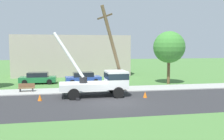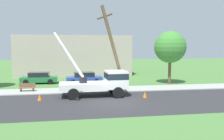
{
  "view_description": "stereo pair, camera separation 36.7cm",
  "coord_description": "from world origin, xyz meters",
  "px_view_note": "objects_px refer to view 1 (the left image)",
  "views": [
    {
      "loc": [
        -3.81,
        -19.52,
        4.58
      ],
      "look_at": [
        0.46,
        3.67,
        2.35
      ],
      "focal_mm": 39.14,
      "sensor_mm": 36.0,
      "label": 1
    },
    {
      "loc": [
        -3.45,
        -19.59,
        4.58
      ],
      "look_at": [
        0.46,
        3.67,
        2.35
      ],
      "focal_mm": 39.14,
      "sensor_mm": 36.0,
      "label": 2
    }
  ],
  "objects_px": {
    "leaning_utility_pole": "(114,49)",
    "park_bench": "(27,88)",
    "roadside_tree_near": "(169,47)",
    "traffic_cone_ahead": "(145,95)",
    "traffic_cone_behind": "(40,98)",
    "utility_truck": "(102,81)",
    "parked_sedan_blue": "(83,78)",
    "parked_sedan_green": "(38,78)"
  },
  "relations": [
    {
      "from": "park_bench",
      "to": "roadside_tree_near",
      "type": "distance_m",
      "value": 17.21
    },
    {
      "from": "roadside_tree_near",
      "to": "park_bench",
      "type": "bearing_deg",
      "value": -170.3
    },
    {
      "from": "utility_truck",
      "to": "parked_sedan_blue",
      "type": "bearing_deg",
      "value": 98.68
    },
    {
      "from": "traffic_cone_behind",
      "to": "parked_sedan_blue",
      "type": "relative_size",
      "value": 0.12
    },
    {
      "from": "utility_truck",
      "to": "traffic_cone_ahead",
      "type": "height_order",
      "value": "utility_truck"
    },
    {
      "from": "traffic_cone_behind",
      "to": "parked_sedan_green",
      "type": "distance_m",
      "value": 10.25
    },
    {
      "from": "parked_sedan_green",
      "to": "parked_sedan_blue",
      "type": "bearing_deg",
      "value": -8.46
    },
    {
      "from": "traffic_cone_ahead",
      "to": "parked_sedan_blue",
      "type": "relative_size",
      "value": 0.12
    },
    {
      "from": "parked_sedan_green",
      "to": "park_bench",
      "type": "xyz_separation_m",
      "value": [
        -0.46,
        -5.88,
        -0.25
      ]
    },
    {
      "from": "utility_truck",
      "to": "traffic_cone_ahead",
      "type": "relative_size",
      "value": 12.16
    },
    {
      "from": "utility_truck",
      "to": "parked_sedan_blue",
      "type": "distance_m",
      "value": 8.39
    },
    {
      "from": "parked_sedan_blue",
      "to": "park_bench",
      "type": "distance_m",
      "value": 7.88
    },
    {
      "from": "park_bench",
      "to": "traffic_cone_behind",
      "type": "bearing_deg",
      "value": -67.82
    },
    {
      "from": "parked_sedan_blue",
      "to": "leaning_utility_pole",
      "type": "bearing_deg",
      "value": -69.4
    },
    {
      "from": "leaning_utility_pole",
      "to": "parked_sedan_blue",
      "type": "distance_m",
      "value": 8.23
    },
    {
      "from": "parked_sedan_green",
      "to": "traffic_cone_behind",
      "type": "bearing_deg",
      "value": -82.76
    },
    {
      "from": "leaning_utility_pole",
      "to": "traffic_cone_behind",
      "type": "bearing_deg",
      "value": -160.51
    },
    {
      "from": "traffic_cone_behind",
      "to": "park_bench",
      "type": "xyz_separation_m",
      "value": [
        -1.75,
        4.29,
        0.18
      ]
    },
    {
      "from": "utility_truck",
      "to": "parked_sedan_green",
      "type": "xyz_separation_m",
      "value": [
        -6.85,
        9.1,
        -0.7
      ]
    },
    {
      "from": "leaning_utility_pole",
      "to": "traffic_cone_ahead",
      "type": "distance_m",
      "value": 5.52
    },
    {
      "from": "parked_sedan_blue",
      "to": "park_bench",
      "type": "xyz_separation_m",
      "value": [
        -6.05,
        -5.05,
        -0.25
      ]
    },
    {
      "from": "traffic_cone_ahead",
      "to": "traffic_cone_behind",
      "type": "xyz_separation_m",
      "value": [
        -9.27,
        0.36,
        0.0
      ]
    },
    {
      "from": "leaning_utility_pole",
      "to": "parked_sedan_green",
      "type": "distance_m",
      "value": 11.84
    },
    {
      "from": "traffic_cone_behind",
      "to": "roadside_tree_near",
      "type": "height_order",
      "value": "roadside_tree_near"
    },
    {
      "from": "leaning_utility_pole",
      "to": "park_bench",
      "type": "height_order",
      "value": "leaning_utility_pole"
    },
    {
      "from": "parked_sedan_blue",
      "to": "park_bench",
      "type": "relative_size",
      "value": 2.83
    },
    {
      "from": "leaning_utility_pole",
      "to": "traffic_cone_behind",
      "type": "relative_size",
      "value": 15.35
    },
    {
      "from": "traffic_cone_ahead",
      "to": "parked_sedan_blue",
      "type": "xyz_separation_m",
      "value": [
        -4.97,
        9.69,
        0.43
      ]
    },
    {
      "from": "leaning_utility_pole",
      "to": "park_bench",
      "type": "distance_m",
      "value": 9.67
    },
    {
      "from": "traffic_cone_behind",
      "to": "leaning_utility_pole",
      "type": "bearing_deg",
      "value": 19.49
    },
    {
      "from": "parked_sedan_green",
      "to": "roadside_tree_near",
      "type": "relative_size",
      "value": 0.68
    },
    {
      "from": "leaning_utility_pole",
      "to": "parked_sedan_blue",
      "type": "height_order",
      "value": "leaning_utility_pole"
    },
    {
      "from": "parked_sedan_green",
      "to": "roadside_tree_near",
      "type": "height_order",
      "value": "roadside_tree_near"
    },
    {
      "from": "parked_sedan_green",
      "to": "utility_truck",
      "type": "bearing_deg",
      "value": -53.01
    },
    {
      "from": "traffic_cone_ahead",
      "to": "parked_sedan_green",
      "type": "bearing_deg",
      "value": 135.11
    },
    {
      "from": "park_bench",
      "to": "roadside_tree_near",
      "type": "height_order",
      "value": "roadside_tree_near"
    },
    {
      "from": "parked_sedan_green",
      "to": "parked_sedan_blue",
      "type": "distance_m",
      "value": 5.65
    },
    {
      "from": "utility_truck",
      "to": "parked_sedan_green",
      "type": "relative_size",
      "value": 1.54
    },
    {
      "from": "roadside_tree_near",
      "to": "traffic_cone_behind",
      "type": "bearing_deg",
      "value": -154.27
    },
    {
      "from": "utility_truck",
      "to": "roadside_tree_near",
      "type": "bearing_deg",
      "value": 33.35
    },
    {
      "from": "utility_truck",
      "to": "roadside_tree_near",
      "type": "height_order",
      "value": "roadside_tree_near"
    },
    {
      "from": "traffic_cone_behind",
      "to": "traffic_cone_ahead",
      "type": "bearing_deg",
      "value": -2.2
    }
  ]
}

